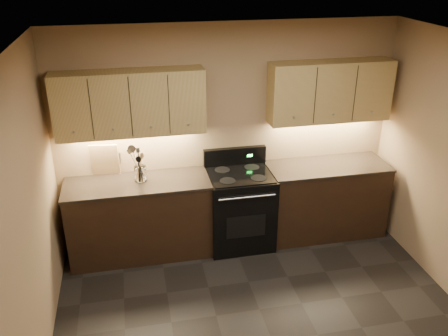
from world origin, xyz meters
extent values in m
plane|color=silver|center=(0.00, 0.00, 2.60)|extent=(4.00, 4.00, 0.00)
cube|color=#A27C5F|center=(0.00, 2.00, 1.30)|extent=(4.00, 0.04, 2.60)
cube|color=#A27C5F|center=(-2.00, 0.00, 1.30)|extent=(0.04, 4.00, 2.60)
cube|color=black|center=(-1.10, 1.70, 0.45)|extent=(1.60, 0.60, 0.90)
cube|color=#382E24|center=(-1.10, 1.70, 0.92)|extent=(1.62, 0.62, 0.03)
cube|color=black|center=(1.18, 1.70, 0.45)|extent=(1.44, 0.60, 0.90)
cube|color=#382E24|center=(1.18, 1.70, 0.92)|extent=(1.46, 0.62, 0.03)
cube|color=black|center=(0.08, 1.68, 0.46)|extent=(0.76, 0.65, 0.92)
cube|color=black|center=(0.08, 1.68, 0.93)|extent=(0.70, 0.60, 0.01)
cube|color=black|center=(0.08, 1.96, 1.03)|extent=(0.76, 0.07, 0.22)
cube|color=#19FF33|center=(0.26, 1.92, 1.04)|extent=(0.06, 0.00, 0.03)
cylinder|color=silver|center=(0.08, 1.34, 0.80)|extent=(0.65, 0.02, 0.02)
cube|color=black|center=(0.08, 1.35, 0.41)|extent=(0.46, 0.00, 0.28)
cylinder|color=black|center=(-0.10, 1.53, 0.93)|extent=(0.18, 0.18, 0.00)
cylinder|color=black|center=(0.26, 1.53, 0.93)|extent=(0.18, 0.18, 0.00)
cylinder|color=black|center=(-0.10, 1.82, 0.93)|extent=(0.18, 0.18, 0.00)
cylinder|color=black|center=(0.26, 1.82, 0.93)|extent=(0.18, 0.18, 0.00)
cube|color=tan|center=(-1.10, 1.85, 1.80)|extent=(1.60, 0.30, 0.70)
cube|color=tan|center=(1.18, 1.85, 1.80)|extent=(1.44, 0.30, 0.70)
cube|color=#B2B5BA|center=(-1.30, 1.99, 1.12)|extent=(0.08, 0.01, 0.12)
cylinder|color=white|center=(-1.05, 1.73, 1.02)|extent=(0.16, 0.16, 0.17)
cylinder|color=white|center=(-1.05, 1.73, 0.94)|extent=(0.13, 0.13, 0.02)
cube|color=tan|center=(-1.43, 1.95, 1.13)|extent=(0.32, 0.13, 0.39)
camera|label=1|loc=(-1.11, -3.13, 3.29)|focal=38.00mm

